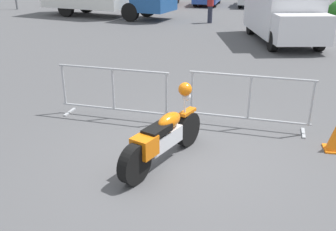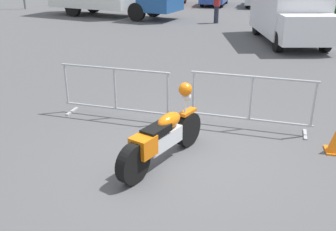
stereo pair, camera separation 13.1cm
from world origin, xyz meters
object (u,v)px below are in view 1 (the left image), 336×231
(crowd_barrier_far, at_px, (249,101))
(delivery_van, at_px, (283,9))
(motorcycle, at_px, (163,137))
(pedestrian, at_px, (210,5))
(crowd_barrier_near, at_px, (113,93))

(crowd_barrier_far, bearing_deg, delivery_van, 81.37)
(motorcycle, xyz_separation_m, pedestrian, (-0.45, 14.59, 0.47))
(motorcycle, bearing_deg, crowd_barrier_far, -16.82)
(crowd_barrier_near, bearing_deg, delivery_van, 65.48)
(crowd_barrier_near, xyz_separation_m, pedestrian, (0.90, 12.99, 0.36))
(delivery_van, bearing_deg, motorcycle, -26.83)
(crowd_barrier_near, distance_m, crowd_barrier_far, 2.71)
(crowd_barrier_far, relative_size, pedestrian, 1.38)
(motorcycle, distance_m, crowd_barrier_near, 2.10)
(crowd_barrier_far, relative_size, delivery_van, 0.44)
(crowd_barrier_near, height_order, pedestrian, pedestrian)
(motorcycle, distance_m, crowd_barrier_far, 2.10)
(crowd_barrier_near, bearing_deg, crowd_barrier_far, 0.00)
(delivery_van, distance_m, pedestrian, 5.18)
(crowd_barrier_near, height_order, crowd_barrier_far, same)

